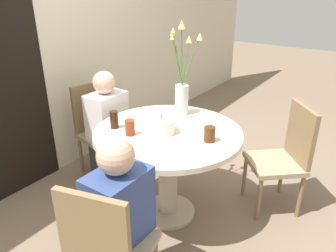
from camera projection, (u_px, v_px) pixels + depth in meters
ground_plane at (168, 212)px, 2.71m from camera, size 16.00×16.00×0.00m
wall_back at (45, 37)px, 2.88m from camera, size 8.00×0.05×2.60m
dining_table at (168, 150)px, 2.47m from camera, size 1.10×1.10×0.75m
chair_far_back at (98, 125)px, 3.12m from camera, size 0.46×0.46×0.89m
chair_near_front at (107, 247)px, 1.70m from camera, size 0.49×0.49×0.89m
chair_right_flank at (285, 153)px, 2.61m from camera, size 0.56×0.56×0.89m
birthday_cake at (162, 126)px, 2.36m from camera, size 0.20×0.20×0.15m
flower_vase at (182, 87)px, 2.62m from camera, size 0.21×0.27×0.76m
side_plate at (119, 143)px, 2.22m from camera, size 0.19×0.19×0.01m
drink_glass_0 at (210, 134)px, 2.24m from camera, size 0.08×0.08×0.11m
drink_glass_1 at (130, 128)px, 2.33m from camera, size 0.07×0.07×0.11m
drink_glass_2 at (114, 120)px, 2.43m from camera, size 0.06×0.06×0.13m
person_guest at (108, 130)px, 3.02m from camera, size 0.34×0.24×1.05m
person_woman at (121, 227)px, 1.84m from camera, size 0.34×0.24×1.05m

